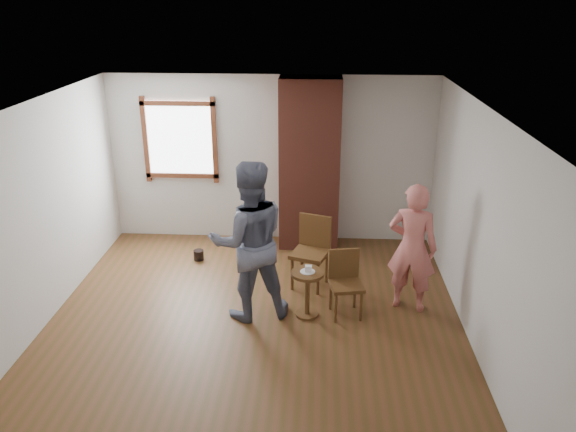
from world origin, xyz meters
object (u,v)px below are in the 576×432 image
object	(u,v)px
man	(249,241)
person_pink	(412,248)
stoneware_crock	(250,233)
side_table	(307,286)
dining_chair_left	(312,247)
dining_chair_right	(345,279)

from	to	relation	value
man	person_pink	xyz separation A→B (m)	(1.96, 0.28, -0.16)
stoneware_crock	side_table	bearing A→B (deg)	-64.72
stoneware_crock	man	distance (m)	2.18
dining_chair_left	side_table	size ratio (longest dim) A/B	1.60
dining_chair_right	man	xyz separation A→B (m)	(-1.15, -0.10, 0.53)
dining_chair_left	side_table	world-z (taller)	dining_chair_left
stoneware_crock	dining_chair_left	xyz separation A→B (m)	(0.99, -1.19, 0.34)
dining_chair_left	dining_chair_right	size ratio (longest dim) A/B	1.17
man	side_table	bearing A→B (deg)	163.07
stoneware_crock	person_pink	distance (m)	2.88
dining_chair_left	person_pink	bearing A→B (deg)	-5.26
side_table	man	bearing A→B (deg)	-179.97
dining_chair_right	person_pink	distance (m)	0.90
stoneware_crock	man	xyz separation A→B (m)	(0.26, -2.01, 0.78)
dining_chair_right	person_pink	bearing A→B (deg)	1.12
side_table	person_pink	size ratio (longest dim) A/B	0.36
dining_chair_left	dining_chair_right	world-z (taller)	dining_chair_left
stoneware_crock	man	world-z (taller)	man
side_table	person_pink	distance (m)	1.36
side_table	man	xyz separation A→B (m)	(-0.69, -0.00, 0.58)
stoneware_crock	side_table	xyz separation A→B (m)	(0.95, -2.01, 0.20)
man	person_pink	size ratio (longest dim) A/B	1.20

